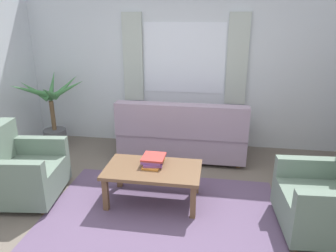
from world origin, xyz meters
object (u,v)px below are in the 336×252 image
object	(u,v)px
armchair_right	(330,200)
coffee_table	(153,172)
potted_plant	(53,116)
book_stack_on_table	(153,160)
armchair_left	(20,170)
couch	(182,135)

from	to	relation	value
armchair_right	coffee_table	world-z (taller)	armchair_right
coffee_table	potted_plant	distance (m)	2.38
coffee_table	book_stack_on_table	bearing A→B (deg)	97.32
armchair_left	potted_plant	distance (m)	1.56
armchair_left	armchair_right	xyz separation A→B (m)	(3.44, -0.10, 0.00)
potted_plant	armchair_left	bearing A→B (deg)	-76.99
book_stack_on_table	potted_plant	size ratio (longest dim) A/B	0.28
coffee_table	couch	bearing A→B (deg)	81.46
couch	book_stack_on_table	distance (m)	1.22
couch	coffee_table	size ratio (longest dim) A/B	1.73
armchair_right	coffee_table	bearing A→B (deg)	-101.16
book_stack_on_table	armchair_left	bearing A→B (deg)	-171.17
armchair_left	coffee_table	world-z (taller)	armchair_left
armchair_right	potted_plant	bearing A→B (deg)	-116.72
couch	armchair_right	bearing A→B (deg)	137.09
armchair_right	book_stack_on_table	bearing A→B (deg)	-104.15
armchair_right	book_stack_on_table	distance (m)	1.90
coffee_table	potted_plant	world-z (taller)	potted_plant
armchair_right	book_stack_on_table	xyz separation A→B (m)	(-1.86, 0.34, 0.14)
armchair_right	couch	bearing A→B (deg)	-136.60
couch	coffee_table	xyz separation A→B (m)	(-0.19, -1.30, 0.01)
couch	armchair_left	xyz separation A→B (m)	(-1.78, -1.44, -0.01)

